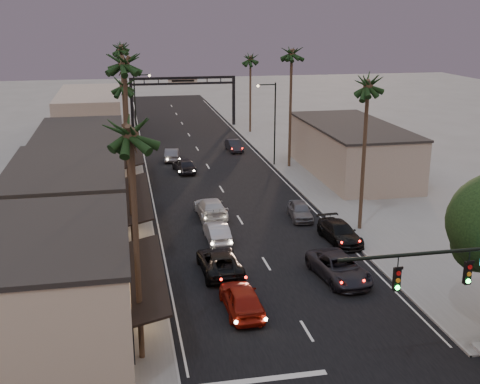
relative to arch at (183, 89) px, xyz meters
name	(u,v)px	position (x,y,z in m)	size (l,w,h in m)	color
ground	(217,181)	(0.00, -30.00, -5.53)	(200.00, 200.00, 0.00)	slate
road	(209,169)	(0.00, -25.00, -5.53)	(14.00, 120.00, 0.02)	black
sidewalk_left	(119,157)	(-9.50, -18.00, -5.47)	(5.00, 92.00, 0.12)	slate
sidewalk_right	(278,150)	(9.50, -18.00, -5.47)	(5.00, 92.00, 0.12)	slate
storefront_near	(49,288)	(-13.00, -58.00, -2.78)	(8.00, 12.00, 5.50)	#C6B397
storefront_mid	(69,205)	(-13.00, -44.00, -2.78)	(8.00, 14.00, 5.50)	gray
storefront_far	(81,158)	(-13.00, -28.00, -3.03)	(8.00, 16.00, 5.00)	#C6B397
storefront_dist	(90,115)	(-13.00, -5.00, -2.53)	(8.00, 20.00, 6.00)	gray
building_right	(351,150)	(14.00, -30.00, -3.03)	(8.00, 18.00, 5.00)	gray
arch	(183,89)	(0.00, 0.00, 0.00)	(15.20, 0.40, 7.27)	black
streetlight_right	(272,117)	(6.92, -25.00, -0.20)	(2.13, 0.30, 9.00)	black
streetlight_left	(137,104)	(-6.92, -12.00, -0.20)	(2.13, 0.30, 9.00)	black
palm_la	(130,125)	(-8.60, -61.00, 5.91)	(3.20, 3.20, 13.20)	#38281C
palm_lb	(124,57)	(-8.60, -48.00, 7.85)	(3.20, 3.20, 15.20)	#38281C
palm_lc	(123,81)	(-8.60, -34.00, 4.94)	(3.20, 3.20, 12.20)	#38281C
palm_ld	(120,46)	(-8.60, -15.00, 6.88)	(3.20, 3.20, 14.20)	#38281C
palm_ra	(368,80)	(8.60, -46.00, 5.91)	(3.20, 3.20, 13.20)	#38281C
palm_rb	(292,50)	(8.60, -26.00, 6.88)	(3.20, 3.20, 14.20)	#38281C
palm_rc	(250,56)	(8.60, -6.00, 4.94)	(3.20, 3.20, 12.20)	#38281C
palm_far	(122,45)	(-8.30, 8.00, 5.91)	(3.20, 3.20, 13.20)	#38281C
oncoming_red	(242,298)	(-2.94, -57.23, -4.72)	(1.93, 4.79, 1.63)	maroon
oncoming_pickup	(219,262)	(-3.28, -51.73, -4.80)	(2.44, 5.29, 1.47)	black
oncoming_silver	(217,232)	(-2.57, -46.23, -4.83)	(1.48, 4.26, 1.40)	#9E9DA2
oncoming_white	(211,208)	(-2.19, -40.73, -4.76)	(2.18, 5.36, 1.56)	#B8B8B8
oncoming_dgrey	(184,165)	(-2.77, -25.97, -4.77)	(1.81, 4.49, 1.53)	black
oncoming_grey_far	(172,154)	(-3.58, -20.47, -4.84)	(1.47, 4.23, 1.39)	#505055
curbside_near	(339,268)	(3.90, -54.19, -4.77)	(2.54, 5.50, 1.53)	black
curbside_black	(340,232)	(6.19, -48.10, -4.81)	(2.02, 4.97, 1.44)	black
curbside_grey	(300,210)	(4.85, -42.60, -4.84)	(1.64, 4.07, 1.39)	#55555A
curbside_far	(234,146)	(4.19, -17.21, -4.85)	(1.44, 4.13, 1.36)	black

